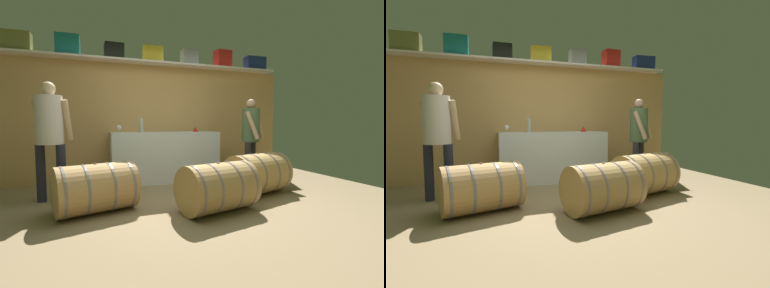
# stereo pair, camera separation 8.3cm
# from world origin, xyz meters

# --- Properties ---
(ground_plane) EXTENTS (6.71, 7.45, 0.02)m
(ground_plane) POSITION_xyz_m (0.00, 0.53, -0.01)
(ground_plane) COLOR #8C7653
(back_wall_panel) EXTENTS (5.51, 0.10, 2.16)m
(back_wall_panel) POSITION_xyz_m (0.00, 2.13, 1.08)
(back_wall_panel) COLOR tan
(back_wall_panel) RESTS_ON ground
(high_shelf_board) EXTENTS (5.07, 0.40, 0.03)m
(high_shelf_board) POSITION_xyz_m (0.00, 1.98, 2.17)
(high_shelf_board) COLOR silver
(high_shelf_board) RESTS_ON back_wall_panel
(toolcase_olive) EXTENTS (0.41, 0.23, 0.31)m
(toolcase_olive) POSITION_xyz_m (-2.19, 1.98, 2.35)
(toolcase_olive) COLOR olive
(toolcase_olive) RESTS_ON high_shelf_board
(toolcase_teal) EXTENTS (0.38, 0.23, 0.35)m
(toolcase_teal) POSITION_xyz_m (-1.45, 1.98, 2.36)
(toolcase_teal) COLOR #187076
(toolcase_teal) RESTS_ON high_shelf_board
(toolcase_black) EXTENTS (0.33, 0.30, 0.27)m
(toolcase_black) POSITION_xyz_m (-0.71, 1.98, 2.32)
(toolcase_black) COLOR black
(toolcase_black) RESTS_ON high_shelf_board
(toolcase_yellow) EXTENTS (0.38, 0.22, 0.29)m
(toolcase_yellow) POSITION_xyz_m (-0.02, 1.98, 2.33)
(toolcase_yellow) COLOR yellow
(toolcase_yellow) RESTS_ON high_shelf_board
(toolcase_grey) EXTENTS (0.30, 0.29, 0.29)m
(toolcase_grey) POSITION_xyz_m (0.70, 1.98, 2.34)
(toolcase_grey) COLOR gray
(toolcase_grey) RESTS_ON high_shelf_board
(toolcase_red) EXTENTS (0.32, 0.27, 0.34)m
(toolcase_red) POSITION_xyz_m (1.42, 1.98, 2.36)
(toolcase_red) COLOR red
(toolcase_red) RESTS_ON high_shelf_board
(toolcase_navy) EXTENTS (0.44, 0.25, 0.28)m
(toolcase_navy) POSITION_xyz_m (2.18, 1.98, 2.33)
(toolcase_navy) COLOR navy
(toolcase_navy) RESTS_ON high_shelf_board
(work_cabinet) EXTENTS (1.93, 0.65, 0.90)m
(work_cabinet) POSITION_xyz_m (0.14, 1.74, 0.45)
(work_cabinet) COLOR white
(work_cabinet) RESTS_ON ground
(wine_bottle_clear) EXTENTS (0.06, 0.06, 0.28)m
(wine_bottle_clear) POSITION_xyz_m (-0.31, 1.61, 1.03)
(wine_bottle_clear) COLOR #B7C1B6
(wine_bottle_clear) RESTS_ON work_cabinet
(wine_glass) EXTENTS (0.07, 0.07, 0.13)m
(wine_glass) POSITION_xyz_m (-0.69, 1.57, 0.99)
(wine_glass) COLOR white
(wine_glass) RESTS_ON work_cabinet
(red_funnel) EXTENTS (0.11, 0.11, 0.10)m
(red_funnel) POSITION_xyz_m (0.72, 1.68, 0.96)
(red_funnel) COLOR red
(red_funnel) RESTS_ON work_cabinet
(wine_barrel_near) EXTENTS (1.03, 0.80, 0.60)m
(wine_barrel_near) POSITION_xyz_m (-1.07, 0.29, 0.29)
(wine_barrel_near) COLOR tan
(wine_barrel_near) RESTS_ON ground
(wine_barrel_far) EXTENTS (1.05, 0.83, 0.62)m
(wine_barrel_far) POSITION_xyz_m (1.22, 0.36, 0.31)
(wine_barrel_far) COLOR tan
(wine_barrel_far) RESTS_ON ground
(wine_barrel_flank) EXTENTS (1.00, 0.76, 0.60)m
(wine_barrel_flank) POSITION_xyz_m (0.31, -0.17, 0.30)
(wine_barrel_flank) COLOR #A8844B
(wine_barrel_flank) RESTS_ON ground
(winemaker_pouring) EXTENTS (0.53, 0.48, 1.61)m
(winemaker_pouring) POSITION_xyz_m (-1.63, 0.96, 0.99)
(winemaker_pouring) COLOR #282839
(winemaker_pouring) RESTS_ON ground
(visitor_tasting) EXTENTS (0.49, 0.47, 1.50)m
(visitor_tasting) POSITION_xyz_m (1.60, 1.16, 0.92)
(visitor_tasting) COLOR #312E35
(visitor_tasting) RESTS_ON ground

